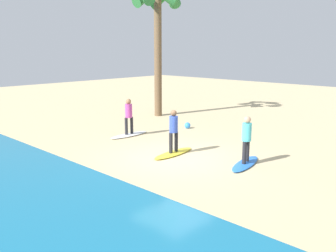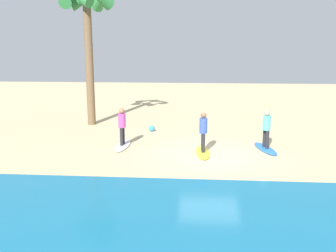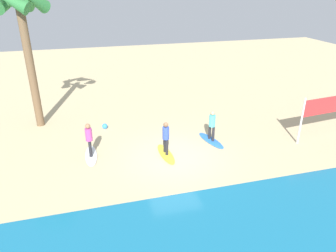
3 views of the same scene
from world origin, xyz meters
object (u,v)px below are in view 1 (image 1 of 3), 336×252
(beach_ball, at_px, (187,125))
(surfer_white, at_px, (129,114))
(palm_tree, at_px, (158,10))
(surfboard_white, at_px, (129,135))
(surfer_yellow, at_px, (174,128))
(surfboard_blue, at_px, (245,164))
(surfboard_yellow, at_px, (173,153))
(surfer_blue, at_px, (247,136))

(beach_ball, bearing_deg, surfer_white, 73.07)
(palm_tree, bearing_deg, surfboard_white, 120.27)
(palm_tree, bearing_deg, surfer_yellow, 139.05)
(surfer_white, relative_size, beach_ball, 5.37)
(surfboard_blue, xyz_separation_m, palm_tree, (8.91, -4.62, 6.06))
(surfboard_yellow, distance_m, surfer_white, 3.76)
(surfboard_white, height_order, surfer_white, surfer_white)
(surfer_blue, relative_size, surfer_white, 1.00)
(palm_tree, bearing_deg, surfer_white, 120.27)
(surfboard_white, height_order, beach_ball, beach_ball)
(surfboard_blue, distance_m, surfer_blue, 0.99)
(surfer_blue, bearing_deg, surfboard_blue, 0.00)
(surfer_blue, height_order, surfboard_white, surfer_blue)
(surfboard_white, relative_size, surfer_white, 1.28)
(surfer_blue, bearing_deg, surfer_yellow, 16.17)
(surfboard_blue, bearing_deg, surfer_blue, -0.00)
(surfboard_blue, height_order, surfer_blue, surfer_blue)
(surfboard_white, bearing_deg, surfer_blue, 91.13)
(surfer_blue, bearing_deg, surfboard_yellow, 16.17)
(surfboard_yellow, relative_size, beach_ball, 6.87)
(surfboard_blue, xyz_separation_m, surfer_yellow, (2.69, 0.78, 0.99))
(surfer_yellow, xyz_separation_m, beach_ball, (2.60, -3.88, -0.88))
(surfer_yellow, xyz_separation_m, surfboard_white, (3.54, -0.81, -0.99))
(surfboard_yellow, bearing_deg, beach_ball, -149.12)
(surfer_yellow, bearing_deg, surfer_blue, -163.83)
(surfboard_yellow, xyz_separation_m, beach_ball, (2.60, -3.88, 0.11))
(surfer_blue, xyz_separation_m, palm_tree, (8.91, -4.62, 5.07))
(surfer_blue, xyz_separation_m, beach_ball, (5.30, -3.10, -0.88))
(surfer_white, bearing_deg, surfer_blue, 179.77)
(surfboard_blue, relative_size, surfer_blue, 1.28)
(surfer_blue, bearing_deg, palm_tree, -27.39)
(surfer_white, bearing_deg, beach_ball, -106.93)
(surfboard_blue, distance_m, surfboard_white, 6.23)
(surfer_yellow, relative_size, beach_ball, 5.37)
(surfer_blue, bearing_deg, beach_ball, -30.33)
(surfer_blue, distance_m, palm_tree, 11.25)
(surfer_yellow, bearing_deg, palm_tree, -40.95)
(surfboard_yellow, distance_m, beach_ball, 4.67)
(surfer_blue, distance_m, surfboard_yellow, 2.97)
(surfer_blue, relative_size, palm_tree, 0.22)
(surfer_white, bearing_deg, palm_tree, -59.73)
(surfboard_yellow, bearing_deg, palm_tree, -133.95)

